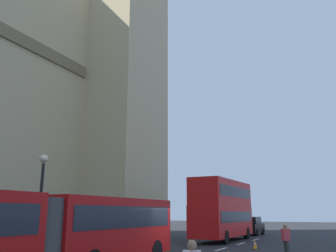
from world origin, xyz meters
name	(u,v)px	position (x,y,z in m)	size (l,w,h in m)	color
articulated_bus	(29,229)	(-7.51, 1.99, 1.75)	(16.41, 2.54, 2.90)	#B20F0F
double_decker_bus	(223,207)	(13.16, 2.00, 2.71)	(9.56, 2.54, 4.90)	red
sedan_lead	(251,226)	(22.11, 1.89, 0.91)	(4.40, 1.86, 1.85)	black
traffic_cone_middle	(255,245)	(7.51, -1.93, 0.28)	(0.36, 0.36, 0.58)	black
street_lamp	(41,197)	(-2.76, 6.50, 3.06)	(0.44, 0.44, 5.27)	black
pedestrian_by_kerb	(286,240)	(3.61, -4.53, 0.91)	(0.45, 0.45, 1.69)	#333333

